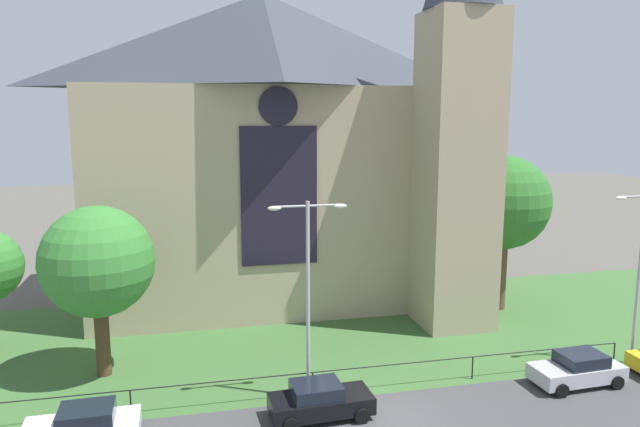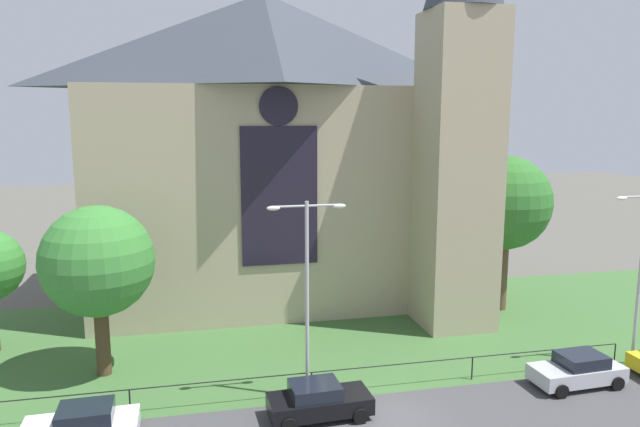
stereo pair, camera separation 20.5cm
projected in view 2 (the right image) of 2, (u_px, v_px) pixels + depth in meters
ground at (330, 331)px, 33.79m from camera, size 160.00×160.00×0.00m
grass_verge at (339, 344)px, 31.87m from camera, size 120.00×20.00×0.01m
church_building at (279, 146)px, 38.54m from camera, size 23.20×16.20×26.00m
iron_railing at (312, 375)px, 25.85m from camera, size 30.89×0.07×1.13m
tree_left_near at (98, 262)px, 27.30m from camera, size 5.23×5.23×8.21m
tree_right_far at (504, 204)px, 36.63m from camera, size 5.89×5.89×9.85m
streetlamp_near at (307, 276)px, 24.96m from camera, size 3.37×0.26×8.77m
parked_car_white at (82, 426)px, 22.06m from camera, size 4.24×2.10×1.51m
parked_car_black at (319, 401)px, 24.03m from camera, size 4.28×2.18×1.51m
parked_car_silver at (578, 370)px, 26.92m from camera, size 4.28×2.19×1.51m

